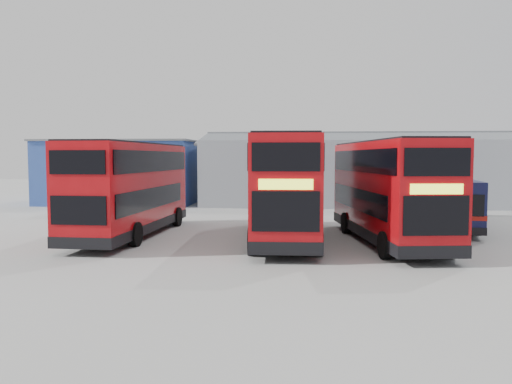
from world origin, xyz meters
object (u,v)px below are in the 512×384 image
object	(u,v)px
office_block	(124,171)
double_decker_centre	(285,189)
single_decker_blue	(445,203)
panel_van	(90,192)
maintenance_shed	(389,171)
double_decker_right	(387,192)
double_decker_left	(131,190)

from	to	relation	value
office_block	double_decker_centre	xyz separation A→B (m)	(13.76, -17.55, -0.25)
single_decker_blue	panel_van	world-z (taller)	single_decker_blue
maintenance_shed	panel_van	world-z (taller)	maintenance_shed
office_block	double_decker_right	size ratio (longest dim) A/B	1.14
double_decker_centre	office_block	bearing A→B (deg)	126.47
double_decker_right	panel_van	bearing A→B (deg)	141.20
single_decker_blue	double_decker_left	bearing A→B (deg)	24.03
office_block	single_decker_blue	bearing A→B (deg)	-29.71
double_decker_left	single_decker_blue	size ratio (longest dim) A/B	1.06
office_block	double_decker_centre	distance (m)	22.30
office_block	single_decker_blue	size ratio (longest dim) A/B	1.24
double_decker_centre	single_decker_blue	distance (m)	9.85
office_block	panel_van	world-z (taller)	office_block
maintenance_shed	double_decker_left	bearing A→B (deg)	-129.01
double_decker_left	panel_van	distance (m)	12.15
office_block	single_decker_blue	xyz separation A→B (m)	(22.27, -12.71, -1.27)
maintenance_shed	double_decker_left	xyz separation A→B (m)	(-15.56, -19.20, -0.40)
double_decker_left	double_decker_right	world-z (taller)	double_decker_right
double_decker_centre	panel_van	xyz separation A→B (m)	(-13.69, 10.66, -0.95)
double_decker_centre	maintenance_shed	bearing A→B (deg)	65.52
maintenance_shed	double_decker_left	world-z (taller)	maintenance_shed
maintenance_shed	double_decker_centre	size ratio (longest dim) A/B	2.74
panel_van	office_block	bearing A→B (deg)	78.33
double_decker_centre	panel_van	bearing A→B (deg)	140.47
double_decker_centre	double_decker_right	distance (m)	4.54
double_decker_left	double_decker_centre	xyz separation A→B (m)	(7.32, -0.35, 0.12)
office_block	double_decker_centre	world-z (taller)	office_block
double_decker_right	office_block	bearing A→B (deg)	128.01
double_decker_centre	panel_van	size ratio (longest dim) A/B	1.87
double_decker_left	double_decker_centre	distance (m)	7.33
double_decker_left	single_decker_blue	bearing A→B (deg)	-161.66
single_decker_blue	maintenance_shed	bearing A→B (deg)	-80.73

